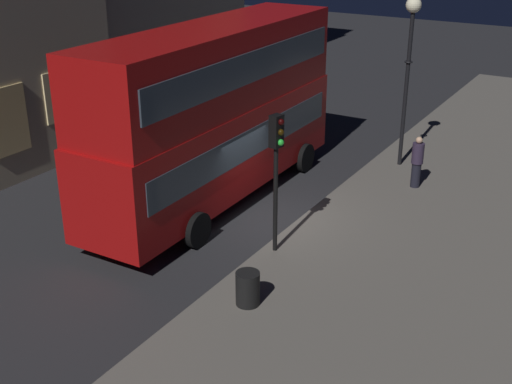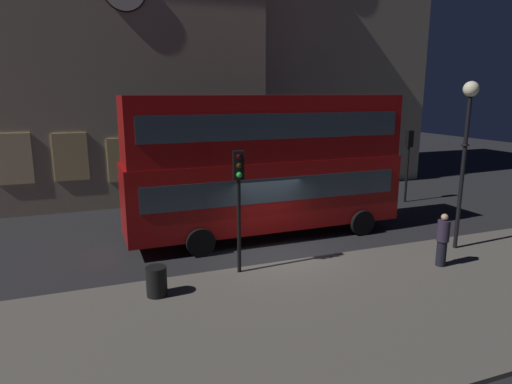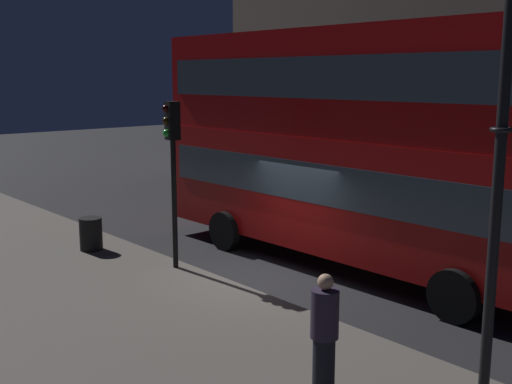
{
  "view_description": "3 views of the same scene",
  "coord_description": "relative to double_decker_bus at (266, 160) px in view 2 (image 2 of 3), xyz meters",
  "views": [
    {
      "loc": [
        -15.89,
        -9.13,
        8.74
      ],
      "look_at": [
        -1.04,
        -0.23,
        1.3
      ],
      "focal_mm": 46.85,
      "sensor_mm": 36.0,
      "label": 1
    },
    {
      "loc": [
        -5.95,
        -13.68,
        5.59
      ],
      "look_at": [
        -0.4,
        1.01,
        2.09
      ],
      "focal_mm": 31.11,
      "sensor_mm": 36.0,
      "label": 2
    },
    {
      "loc": [
        9.88,
        -9.19,
        4.48
      ],
      "look_at": [
        -1.14,
        0.56,
        1.76
      ],
      "focal_mm": 44.05,
      "sensor_mm": 36.0,
      "label": 3
    }
  ],
  "objects": [
    {
      "name": "traffic_light_near_kerb",
      "position": [
        -2.23,
        -3.39,
        -0.19
      ],
      "size": [
        0.36,
        0.38,
        3.81
      ],
      "rotation": [
        0.0,
        0.0,
        -0.18
      ],
      "color": "black",
      "rests_on": "sidewalk_slab"
    },
    {
      "name": "street_lamp",
      "position": [
        5.79,
        -4.03,
        1.41
      ],
      "size": [
        0.52,
        0.52,
        5.87
      ],
      "color": "black",
      "rests_on": "sidewalk_slab"
    },
    {
      "name": "pedestrian",
      "position": [
        4.05,
        -5.19,
        -2.05
      ],
      "size": [
        0.39,
        0.39,
        1.74
      ],
      "rotation": [
        0.0,
        0.0,
        0.44
      ],
      "color": "black",
      "rests_on": "sidewalk_slab"
    },
    {
      "name": "litter_bin",
      "position": [
        -4.89,
        -4.14,
        -2.52
      ],
      "size": [
        0.57,
        0.57,
        0.83
      ],
      "primitive_type": "cylinder",
      "color": "black",
      "rests_on": "sidewalk_slab"
    },
    {
      "name": "double_decker_bus",
      "position": [
        0.0,
        0.0,
        0.0
      ],
      "size": [
        10.97,
        2.92,
        5.53
      ],
      "rotation": [
        0.0,
        0.0,
        0.01
      ],
      "color": "#9E0C0C",
      "rests_on": "ground"
    },
    {
      "name": "traffic_light_far_side",
      "position": [
        9.02,
        2.73,
        -0.36
      ],
      "size": [
        0.32,
        0.36,
        3.74
      ],
      "rotation": [
        0.0,
        0.0,
        3.14
      ],
      "color": "black",
      "rests_on": "ground"
    },
    {
      "name": "building_with_clock",
      "position": [
        -4.8,
        11.17,
        5.04
      ],
      "size": [
        14.89,
        9.33,
        16.18
      ],
      "color": "tan",
      "rests_on": "ground"
    },
    {
      "name": "ground_plane",
      "position": [
        -0.39,
        -2.06,
        -3.06
      ],
      "size": [
        80.0,
        80.0,
        0.0
      ],
      "primitive_type": "plane",
      "color": "#232326"
    },
    {
      "name": "building_plain_facade",
      "position": [
        7.16,
        12.48,
        6.07
      ],
      "size": [
        13.62,
        9.97,
        18.26
      ],
      "color": "tan",
      "rests_on": "ground"
    },
    {
      "name": "sidewalk_slab",
      "position": [
        -0.39,
        -6.58,
        -3.0
      ],
      "size": [
        44.0,
        7.13,
        0.12
      ],
      "primitive_type": "cube",
      "color": "#5B564F",
      "rests_on": "ground"
    }
  ]
}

